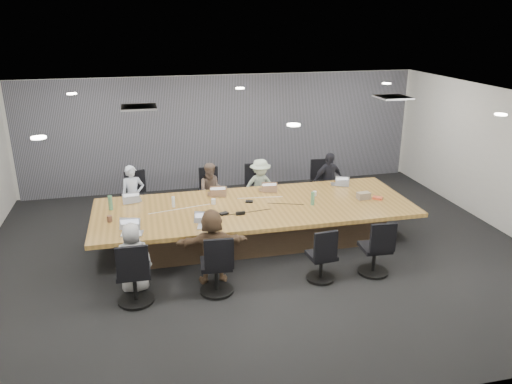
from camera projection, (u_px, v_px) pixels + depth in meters
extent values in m
cube|color=black|center=(261.00, 252.00, 9.25)|extent=(10.00, 8.00, 0.00)
cube|color=white|center=(261.00, 101.00, 8.31)|extent=(10.00, 8.00, 0.00)
cube|color=beige|center=(223.00, 132.00, 12.45)|extent=(10.00, 0.00, 2.80)
cube|color=beige|center=(354.00, 300.00, 5.11)|extent=(10.00, 0.00, 2.80)
cube|color=beige|center=(506.00, 163.00, 9.86)|extent=(0.00, 8.00, 2.80)
cube|color=slate|center=(224.00, 132.00, 12.37)|extent=(9.80, 0.04, 2.80)
cube|color=brown|center=(255.00, 225.00, 9.60)|extent=(4.80, 1.40, 0.66)
cube|color=#A57835|center=(255.00, 208.00, 9.47)|extent=(6.00, 2.20, 0.08)
imported|color=silver|center=(133.00, 196.00, 10.24)|extent=(0.50, 0.36, 1.29)
cube|color=#B2B2B7|center=(133.00, 200.00, 9.70)|extent=(0.35, 0.27, 0.02)
imported|color=brown|center=(212.00, 191.00, 10.60)|extent=(0.62, 0.49, 1.23)
cube|color=#8C6647|center=(216.00, 194.00, 10.06)|extent=(0.36, 0.28, 0.02)
imported|color=#A3B8A2|center=(260.00, 187.00, 10.83)|extent=(0.83, 0.51, 1.25)
cube|color=#8C6647|center=(267.00, 190.00, 10.28)|extent=(0.34, 0.26, 0.02)
imported|color=#202129|center=(328.00, 181.00, 11.16)|extent=(0.81, 0.46, 1.30)
cube|color=#B2B2B7|center=(338.00, 184.00, 10.62)|extent=(0.33, 0.26, 0.02)
imported|color=#A4A4A4|center=(133.00, 258.00, 7.79)|extent=(0.58, 0.39, 1.15)
cube|color=#B2B2B7|center=(132.00, 234.00, 8.23)|extent=(0.38, 0.29, 0.02)
imported|color=brown|center=(212.00, 246.00, 8.04)|extent=(1.20, 0.46, 1.27)
cube|color=#B2B2B7|center=(207.00, 227.00, 8.50)|extent=(0.38, 0.30, 0.02)
cylinder|color=#4E8B62|center=(110.00, 203.00, 9.22)|extent=(0.08, 0.08, 0.28)
cylinder|color=#4E8B62|center=(313.00, 198.00, 9.46)|extent=(0.09, 0.09, 0.26)
cylinder|color=silver|center=(173.00, 202.00, 9.36)|extent=(0.07, 0.07, 0.20)
cylinder|color=white|center=(213.00, 202.00, 9.52)|extent=(0.10, 0.10, 0.11)
cylinder|color=white|center=(315.00, 193.00, 9.96)|extent=(0.09, 0.09, 0.09)
cylinder|color=brown|center=(110.00, 219.00, 8.72)|extent=(0.10, 0.10, 0.11)
cube|color=black|center=(224.00, 213.00, 9.05)|extent=(0.19, 0.16, 0.03)
cube|color=black|center=(249.00, 201.00, 9.63)|extent=(0.16, 0.13, 0.03)
cube|color=black|center=(240.00, 213.00, 9.02)|extent=(0.17, 0.05, 0.06)
cube|color=gray|center=(364.00, 196.00, 9.78)|extent=(0.26, 0.17, 0.13)
cube|color=#E65631|center=(378.00, 198.00, 9.79)|extent=(0.22, 0.21, 0.04)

